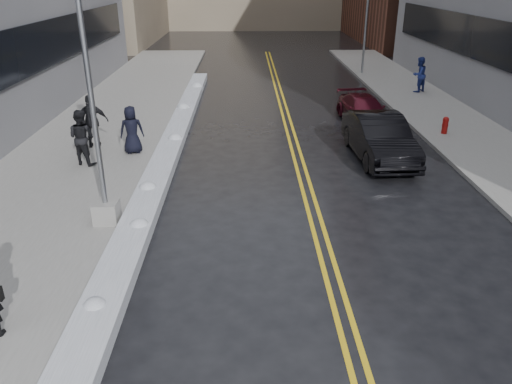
{
  "coord_description": "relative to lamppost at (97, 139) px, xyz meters",
  "views": [
    {
      "loc": [
        0.53,
        -10.33,
        6.46
      ],
      "look_at": [
        0.78,
        1.35,
        1.3
      ],
      "focal_mm": 35.0,
      "sensor_mm": 36.0,
      "label": 1
    }
  ],
  "objects": [
    {
      "name": "sidewalk_east",
      "position": [
        13.3,
        8.0,
        -2.46
      ],
      "size": [
        4.0,
        50.0,
        0.15
      ],
      "primitive_type": "cube",
      "color": "gray",
      "rests_on": "ground"
    },
    {
      "name": "pedestrian_d",
      "position": [
        -2.11,
        6.54,
        -1.36
      ],
      "size": [
        1.28,
        0.75,
        2.05
      ],
      "primitive_type": "imported",
      "rotation": [
        0.0,
        0.0,
        3.36
      ],
      "color": "black",
      "rests_on": "sidewalk_west"
    },
    {
      "name": "ground",
      "position": [
        3.3,
        -2.0,
        -2.53
      ],
      "size": [
        160.0,
        160.0,
        0.0
      ],
      "primitive_type": "plane",
      "color": "black",
      "rests_on": "ground"
    },
    {
      "name": "traffic_signal",
      "position": [
        11.8,
        22.0,
        0.87
      ],
      "size": [
        0.16,
        0.2,
        6.0
      ],
      "color": "gray",
      "rests_on": "sidewalk_east"
    },
    {
      "name": "pedestrian_c",
      "position": [
        -0.45,
        5.77,
        -1.48
      ],
      "size": [
        0.97,
        0.73,
        1.8
      ],
      "primitive_type": "imported",
      "rotation": [
        0.0,
        0.0,
        3.33
      ],
      "color": "black",
      "rests_on": "sidewalk_west"
    },
    {
      "name": "sidewalk_west",
      "position": [
        -2.45,
        8.0,
        -2.46
      ],
      "size": [
        5.5,
        50.0,
        0.15
      ],
      "primitive_type": "cube",
      "color": "gray",
      "rests_on": "ground"
    },
    {
      "name": "lane_line_left",
      "position": [
        5.65,
        8.0,
        -2.53
      ],
      "size": [
        0.12,
        50.0,
        0.01
      ],
      "primitive_type": "cube",
      "color": "gold",
      "rests_on": "ground"
    },
    {
      "name": "car_black",
      "position": [
        8.8,
        5.35,
        -1.71
      ],
      "size": [
        1.99,
        5.07,
        1.64
      ],
      "primitive_type": "imported",
      "rotation": [
        0.0,
        0.0,
        0.05
      ],
      "color": "black",
      "rests_on": "ground"
    },
    {
      "name": "lamppost",
      "position": [
        0.0,
        0.0,
        0.0
      ],
      "size": [
        0.65,
        0.65,
        7.62
      ],
      "color": "gray",
      "rests_on": "sidewalk_west"
    },
    {
      "name": "fire_hydrant",
      "position": [
        12.3,
        8.0,
        -1.98
      ],
      "size": [
        0.26,
        0.26,
        0.73
      ],
      "color": "maroon",
      "rests_on": "sidewalk_east"
    },
    {
      "name": "pedestrian_east",
      "position": [
        13.71,
        16.08,
        -1.4
      ],
      "size": [
        1.21,
        1.16,
        1.96
      ],
      "primitive_type": "imported",
      "rotation": [
        0.0,
        0.0,
        3.76
      ],
      "color": "navy",
      "rests_on": "sidewalk_east"
    },
    {
      "name": "lane_line_right",
      "position": [
        5.95,
        8.0,
        -2.53
      ],
      "size": [
        0.12,
        50.0,
        0.01
      ],
      "primitive_type": "cube",
      "color": "gold",
      "rests_on": "ground"
    },
    {
      "name": "snow_ridge",
      "position": [
        0.85,
        6.0,
        -2.36
      ],
      "size": [
        0.9,
        30.0,
        0.34
      ],
      "primitive_type": "cube",
      "color": "silver",
      "rests_on": "ground"
    },
    {
      "name": "car_maroon",
      "position": [
        9.31,
        10.25,
        -1.92
      ],
      "size": [
        2.18,
        4.39,
        1.22
      ],
      "primitive_type": "imported",
      "rotation": [
        0.0,
        0.0,
        0.11
      ],
      "color": "#380913",
      "rests_on": "ground"
    },
    {
      "name": "pedestrian_b",
      "position": [
        -1.95,
        4.61,
        -1.4
      ],
      "size": [
        1.17,
        1.06,
        1.97
      ],
      "primitive_type": "imported",
      "rotation": [
        0.0,
        0.0,
        2.74
      ],
      "color": "black",
      "rests_on": "sidewalk_west"
    }
  ]
}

